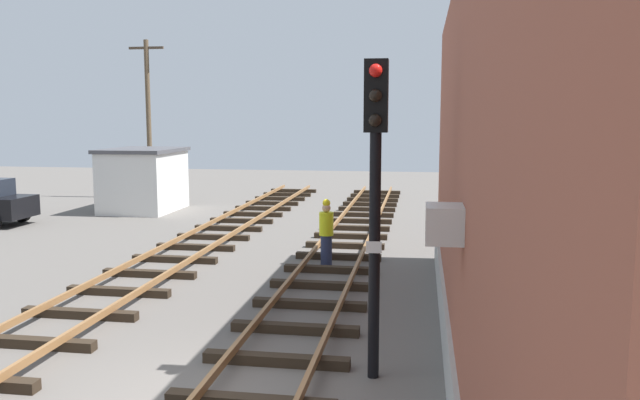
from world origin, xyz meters
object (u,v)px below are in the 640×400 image
at_px(control_hut, 143,180).
at_px(signal_mast, 375,181).
at_px(utility_pole_far, 149,116).
at_px(track_worker_foreground, 326,232).

bearing_deg(control_hut, signal_mast, -55.55).
height_order(signal_mast, utility_pole_far, utility_pole_far).
bearing_deg(signal_mast, track_worker_foreground, 103.99).
distance_m(control_hut, track_worker_foreground, 13.11).
distance_m(control_hut, utility_pole_far, 5.39).
bearing_deg(track_worker_foreground, signal_mast, -76.01).
bearing_deg(track_worker_foreground, control_hut, 136.51).
relative_size(utility_pole_far, track_worker_foreground, 4.25).
distance_m(utility_pole_far, track_worker_foreground, 17.66).
bearing_deg(signal_mast, control_hut, 124.45).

